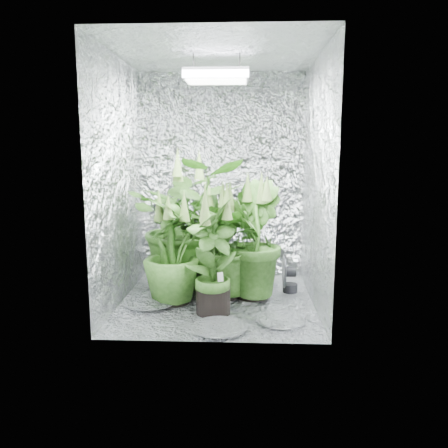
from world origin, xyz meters
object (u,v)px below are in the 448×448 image
grow_lamp (217,76)px  circulation_fan (287,277)px  plant_a (188,223)px  plant_f (213,258)px  plant_c (253,241)px  plant_b (216,240)px  plant_e (223,243)px  plant_d (172,252)px

grow_lamp → circulation_fan: (0.61, 0.27, -1.68)m
plant_a → circulation_fan: 1.02m
grow_lamp → plant_f: 1.41m
circulation_fan → plant_a: bearing=173.2°
plant_a → plant_c: size_ratio=1.19×
plant_f → plant_b: bearing=91.9°
plant_c → plant_f: 0.51m
plant_e → plant_f: (-0.06, -0.40, -0.03)m
circulation_fan → plant_c: bearing=-155.4°
plant_e → circulation_fan: bearing=13.9°
plant_c → plant_e: plant_c is taller
grow_lamp → plant_f: size_ratio=0.51×
grow_lamp → plant_d: 1.45m
plant_c → circulation_fan: plant_c is taller
plant_b → plant_c: plant_c is taller
plant_f → plant_a: bearing=113.0°
plant_c → grow_lamp: bearing=-157.5°
plant_c → circulation_fan: 0.50m
plant_b → circulation_fan: bearing=-8.1°
plant_c → plant_d: plant_c is taller
grow_lamp → plant_b: 1.42m
plant_f → plant_c: bearing=51.7°
plant_a → circulation_fan: plant_a is taller
grow_lamp → plant_f: (-0.01, -0.27, -1.38)m
plant_d → circulation_fan: 1.07m
grow_lamp → plant_e: size_ratio=0.50×
plant_c → plant_e: bearing=179.0°
plant_b → plant_f: plant_b is taller
plant_d → circulation_fan: plant_d is taller
plant_b → circulation_fan: size_ratio=2.94×
plant_e → plant_f: size_ratio=1.03×
circulation_fan → plant_e: bearing=-166.4°
plant_d → plant_f: bearing=-32.7°
plant_b → plant_c: 0.41m
plant_d → grow_lamp: bearing=6.9°
plant_e → plant_f: plant_e is taller
plant_f → circulation_fan: bearing=40.9°
grow_lamp → plant_a: (-0.29, 0.37, -1.22)m
plant_a → plant_f: size_ratio=1.31×
plant_d → plant_e: size_ratio=0.94×
plant_a → plant_e: 0.43m
grow_lamp → plant_d: bearing=-173.1°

